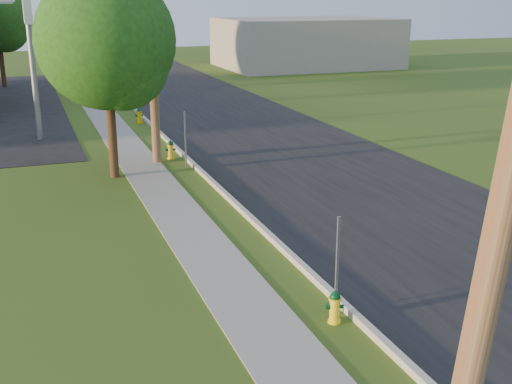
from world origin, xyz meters
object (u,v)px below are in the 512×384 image
(price_pylon, at_px, (27,7))
(hydrant_near, at_px, (335,307))
(utility_pole_mid, at_px, (151,24))
(utility_pole_far, at_px, (92,14))
(hydrant_far, at_px, (139,116))
(tree_verge, at_px, (110,46))
(hydrant_mid, at_px, (171,150))

(price_pylon, xyz_separation_m, hydrant_near, (4.58, -18.60, -5.11))
(utility_pole_mid, distance_m, utility_pole_far, 18.00)
(utility_pole_mid, bearing_deg, hydrant_far, 84.52)
(hydrant_far, bearing_deg, price_pylon, -154.50)
(utility_pole_mid, bearing_deg, utility_pole_far, 90.00)
(utility_pole_mid, height_order, tree_verge, utility_pole_mid)
(utility_pole_far, bearing_deg, utility_pole_mid, -90.00)
(hydrant_far, bearing_deg, hydrant_mid, -91.20)
(utility_pole_mid, height_order, utility_pole_far, utility_pole_mid)
(utility_pole_far, bearing_deg, hydrant_mid, -88.11)
(utility_pole_far, bearing_deg, hydrant_near, -88.75)
(utility_pole_far, distance_m, hydrant_far, 11.23)
(utility_pole_mid, xyz_separation_m, hydrant_mid, (0.58, 0.29, -4.60))
(hydrant_mid, bearing_deg, price_pylon, 130.71)
(price_pylon, relative_size, tree_verge, 1.01)
(tree_verge, distance_m, hydrant_mid, 4.93)
(tree_verge, xyz_separation_m, hydrant_near, (2.33, -11.57, -4.03))
(utility_pole_mid, height_order, hydrant_mid, utility_pole_mid)
(hydrant_far, bearing_deg, utility_pole_mid, -95.48)
(tree_verge, relative_size, hydrant_near, 10.24)
(price_pylon, bearing_deg, utility_pole_mid, -54.66)
(tree_verge, height_order, hydrant_mid, tree_verge)
(utility_pole_far, bearing_deg, price_pylon, -107.33)
(utility_pole_mid, bearing_deg, hydrant_near, -87.04)
(hydrant_near, bearing_deg, tree_verge, 101.38)
(tree_verge, distance_m, hydrant_far, 10.35)
(utility_pole_mid, xyz_separation_m, tree_verge, (-1.65, -1.53, -0.60))
(tree_verge, height_order, hydrant_near, tree_verge)
(tree_verge, height_order, hydrant_far, tree_verge)
(utility_pole_mid, xyz_separation_m, hydrant_near, (0.68, -13.10, -4.63))
(price_pylon, bearing_deg, utility_pole_far, 72.67)
(hydrant_far, bearing_deg, utility_pole_far, 94.12)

